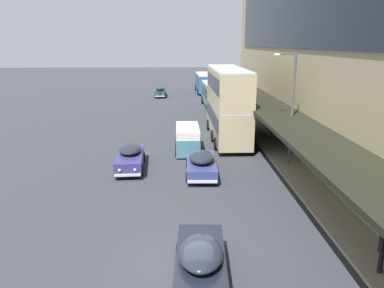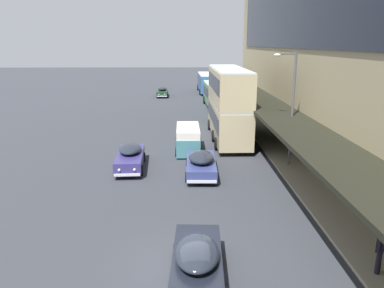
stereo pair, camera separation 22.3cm
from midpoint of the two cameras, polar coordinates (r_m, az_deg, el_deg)
name	(u,v)px [view 2 (the right image)]	position (r m, az deg, el deg)	size (l,w,h in m)	color
ground	(190,265)	(14.84, 0.09, -18.00)	(240.00, 240.00, 0.00)	#32343B
transit_bus_kerbside_front	(217,94)	(48.70, 3.91, 7.60)	(3.06, 10.60, 3.06)	#4B9060
transit_bus_kerbside_rear	(228,102)	(32.20, 5.74, 6.43)	(2.90, 11.03, 6.10)	tan
transit_bus_kerbside_far	(206,82)	(64.01, 2.32, 9.46)	(2.87, 9.76, 3.16)	#2E5E9D
sedan_second_near	(162,92)	(59.26, -4.44, 7.93)	(1.82, 4.70, 1.51)	#1D3825
sedan_far_back	(201,163)	(23.74, 1.66, -2.95)	(2.05, 4.88, 1.51)	navy
sedan_oncoming_rear	(197,263)	(13.53, 1.28, -17.68)	(2.01, 4.77, 1.56)	black
sedan_lead_mid	(130,157)	(25.30, -9.15, -1.94)	(2.00, 5.02, 1.53)	navy
vw_van	(188,137)	(28.76, -0.40, 1.01)	(1.91, 4.55, 1.96)	teal
pedestrian_at_kerb	(381,247)	(15.23, 27.20, -13.75)	(0.44, 0.50, 1.86)	black
street_lamp	(291,102)	(25.33, 15.03, 6.27)	(1.50, 0.28, 7.42)	#4C4C51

